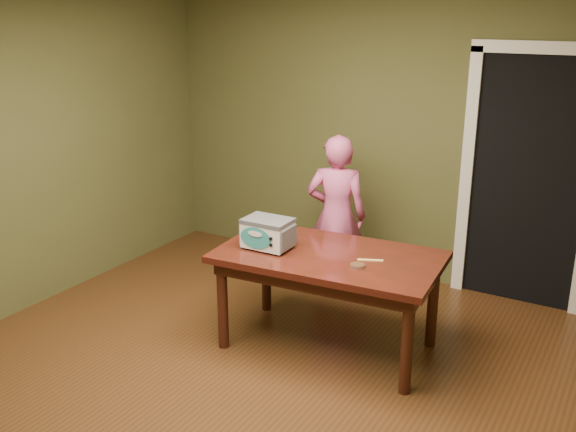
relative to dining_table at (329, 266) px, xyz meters
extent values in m
plane|color=#542E18|center=(-0.26, -0.92, -0.65)|extent=(5.00, 5.00, 0.00)
cube|color=#4F532C|center=(-0.26, 1.58, 0.65)|extent=(4.50, 0.02, 2.60)
cube|color=black|center=(1.04, 1.88, 0.40)|extent=(0.90, 0.60, 2.10)
cube|color=black|center=(1.04, 1.56, 0.40)|extent=(0.90, 0.02, 2.10)
cube|color=white|center=(0.54, 1.55, 0.40)|extent=(0.10, 0.06, 2.20)
cube|color=white|center=(1.04, 1.55, 1.50)|extent=(1.10, 0.06, 0.10)
cube|color=#33130B|center=(0.00, 0.00, 0.07)|extent=(1.67, 1.03, 0.05)
cube|color=#34160D|center=(0.00, 0.00, 0.00)|extent=(1.54, 0.90, 0.10)
cylinder|color=#34160D|center=(-0.67, -0.41, -0.30)|extent=(0.08, 0.08, 0.70)
cylinder|color=#34160D|center=(-0.73, 0.29, -0.30)|extent=(0.08, 0.08, 0.70)
cylinder|color=#34160D|center=(0.73, -0.29, -0.30)|extent=(0.08, 0.08, 0.70)
cylinder|color=#34160D|center=(0.67, 0.41, -0.30)|extent=(0.08, 0.08, 0.70)
cylinder|color=#4C4F54|center=(-0.58, -0.22, 0.11)|extent=(0.02, 0.02, 0.01)
cylinder|color=#4C4F54|center=(-0.58, -0.04, 0.11)|extent=(0.02, 0.02, 0.01)
cylinder|color=#4C4F54|center=(-0.30, -0.22, 0.11)|extent=(0.02, 0.02, 0.01)
cylinder|color=#4C4F54|center=(-0.30, -0.03, 0.11)|extent=(0.02, 0.02, 0.01)
cube|color=white|center=(-0.44, -0.13, 0.21)|extent=(0.34, 0.25, 0.19)
cube|color=#4C4F54|center=(-0.44, -0.13, 0.31)|extent=(0.35, 0.25, 0.03)
cube|color=#4C4F54|center=(-0.62, -0.13, 0.21)|extent=(0.02, 0.22, 0.15)
cube|color=#4C4F54|center=(-0.27, -0.12, 0.21)|extent=(0.02, 0.22, 0.15)
ellipsoid|color=teal|center=(-0.47, -0.25, 0.21)|extent=(0.26, 0.01, 0.16)
cylinder|color=black|center=(-0.34, -0.25, 0.23)|extent=(0.02, 0.01, 0.02)
cylinder|color=black|center=(-0.34, -0.25, 0.18)|extent=(0.02, 0.01, 0.02)
cylinder|color=silver|center=(0.28, -0.13, 0.11)|extent=(0.10, 0.10, 0.02)
cylinder|color=#51331B|center=(0.28, -0.13, 0.12)|extent=(0.09, 0.09, 0.01)
cube|color=#FFC96E|center=(0.31, 0.03, 0.10)|extent=(0.18, 0.09, 0.01)
imported|color=#D2568D|center=(-0.38, 0.89, 0.07)|extent=(0.61, 0.50, 1.44)
camera|label=1|loc=(1.94, -3.88, 1.80)|focal=40.00mm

